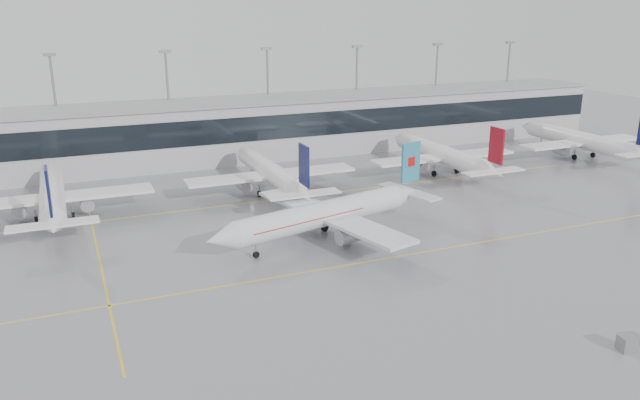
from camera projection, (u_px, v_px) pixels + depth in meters
name	position (u px, v px, depth m)	size (l,w,h in m)	color
ground	(357.00, 263.00, 78.99)	(320.00, 320.00, 0.00)	gray
taxi_line_main	(357.00, 263.00, 78.98)	(120.00, 0.25, 0.01)	yellow
taxi_line_north	(279.00, 199.00, 105.38)	(120.00, 0.25, 0.01)	yellow
taxi_line_cross	(99.00, 257.00, 81.05)	(0.25, 60.00, 0.01)	yellow
terminal	(228.00, 131.00, 131.76)	(180.00, 15.00, 12.00)	#A9A9AD
terminal_glass	(238.00, 130.00, 124.67)	(180.00, 0.20, 5.00)	black
terminal_roof	(227.00, 102.00, 129.91)	(182.00, 16.00, 0.40)	gray
light_masts	(220.00, 93.00, 134.85)	(156.40, 1.00, 22.60)	gray
air_canada_jet	(329.00, 213.00, 86.52)	(36.71, 29.96, 11.72)	silver
parked_jet_b	(52.00, 196.00, 94.54)	(29.64, 36.96, 11.72)	white
parked_jet_c	(271.00, 173.00, 107.53)	(29.64, 36.96, 11.72)	white
parked_jet_d	(443.00, 155.00, 120.51)	(29.64, 36.96, 11.72)	white
parked_jet_e	(581.00, 140.00, 133.50)	(29.64, 36.96, 11.72)	white
gse_unit	(627.00, 343.00, 58.82)	(1.47, 1.36, 1.47)	slate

